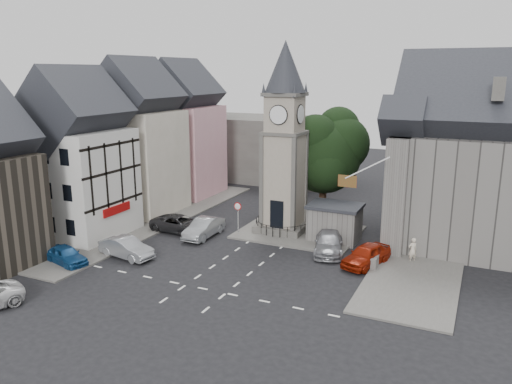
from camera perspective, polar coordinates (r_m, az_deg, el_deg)
The scene contains 23 objects.
ground at distance 37.54m, azimuth -1.48°, elevation -7.87°, with size 120.00×120.00×0.00m, color black.
pavement_west at distance 48.63m, azimuth -11.59°, elevation -3.00°, with size 6.00×30.00×0.14m, color #595651.
pavement_east at distance 41.72m, azimuth 18.69°, elevation -6.27°, with size 6.00×26.00×0.14m, color #595651.
central_island at distance 43.89m, azimuth 4.95°, elevation -4.58°, with size 10.00×8.00×0.16m, color #595651.
road_markings at distance 33.10m, azimuth -5.80°, elevation -10.98°, with size 20.00×8.00×0.01m, color silver.
clock_tower at distance 42.61m, azimuth 3.26°, elevation 6.01°, with size 4.86×4.86×16.25m.
stone_shelter at distance 42.04m, azimuth 8.99°, elevation -3.42°, with size 4.30×3.30×3.08m.
town_tree at distance 46.79m, azimuth 7.82°, elevation 5.17°, with size 7.20×7.20×10.80m.
warning_sign_post at distance 42.86m, azimuth -2.10°, elevation -2.26°, with size 0.70×0.19×2.85m.
terrace_pink at distance 57.03m, azimuth -8.38°, elevation 6.25°, with size 8.10×7.60×12.80m.
terrace_cream at distance 50.60m, azimuth -13.35°, elevation 5.11°, with size 8.10×7.60×12.80m.
terrace_tudor at distance 44.75m, azimuth -19.63°, elevation 3.09°, with size 8.10×7.60×12.00m.
backdrop_west at distance 66.10m, azimuth -0.02°, elevation 5.13°, with size 20.00×10.00×8.00m, color #4C4944.
east_building at distance 42.91m, azimuth 24.55°, elevation 2.33°, with size 14.40×11.40×12.60m.
east_boundary_wall at distance 43.81m, azimuth 15.40°, elevation -4.56°, with size 0.40×16.00×0.90m, color #615D59.
flagpole at distance 36.69m, azimuth 12.57°, elevation 2.69°, with size 3.68×0.10×2.74m.
car_west_blue at distance 39.29m, azimuth -20.90°, elevation -6.74°, with size 1.62×4.02×1.37m, color navy.
car_west_silver at distance 39.18m, azimuth -14.59°, elevation -6.20°, with size 1.61×4.61×1.52m, color #989BA0.
car_west_grey at distance 44.27m, azimuth -8.69°, elevation -3.62°, with size 2.47×5.36×1.49m, color #28282A.
car_island_silver at distance 42.74m, azimuth -5.98°, elevation -4.10°, with size 1.68×4.81×1.59m, color #959A9D.
car_island_east at distance 39.43m, azimuth 8.31°, elevation -5.75°, with size 2.15×5.29×1.54m, color gray.
car_east_red at distance 37.31m, azimuth 12.49°, elevation -7.05°, with size 1.86×4.63×1.58m, color maroon.
pedestrian at distance 38.69m, azimuth 17.46°, elevation -6.36°, with size 0.69×0.45×1.89m, color beige.
Camera 1 is at (15.62, -31.25, 13.74)m, focal length 35.00 mm.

